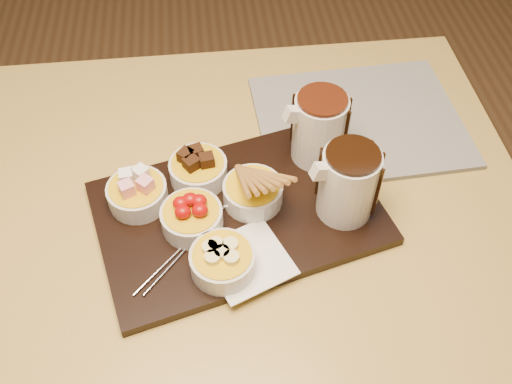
{
  "coord_description": "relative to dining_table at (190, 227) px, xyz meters",
  "views": [
    {
      "loc": [
        0.05,
        -0.64,
        1.52
      ],
      "look_at": [
        0.12,
        -0.06,
        0.81
      ],
      "focal_mm": 40.0,
      "sensor_mm": 36.0,
      "label": 1
    }
  ],
  "objects": [
    {
      "name": "ground",
      "position": [
        0.0,
        0.0,
        -0.65
      ],
      "size": [
        5.0,
        5.0,
        0.0
      ],
      "primitive_type": "plane",
      "color": "brown",
      "rests_on": "ground"
    },
    {
      "name": "dining_table",
      "position": [
        0.0,
        0.0,
        0.0
      ],
      "size": [
        1.2,
        0.8,
        0.75
      ],
      "color": "#B59643",
      "rests_on": "ground"
    },
    {
      "name": "serving_board",
      "position": [
        0.09,
        -0.06,
        0.11
      ],
      "size": [
        0.52,
        0.41,
        0.02
      ],
      "primitive_type": "cube",
      "rotation": [
        0.0,
        0.0,
        0.25
      ],
      "color": "black",
      "rests_on": "dining_table"
    },
    {
      "name": "napkin",
      "position": [
        0.09,
        -0.16,
        0.12
      ],
      "size": [
        0.16,
        0.16,
        0.0
      ],
      "primitive_type": "cube",
      "rotation": [
        0.0,
        0.0,
        0.39
      ],
      "color": "white",
      "rests_on": "serving_board"
    },
    {
      "name": "bowl_marshmallows",
      "position": [
        -0.08,
        -0.02,
        0.14
      ],
      "size": [
        0.1,
        0.1,
        0.04
      ],
      "primitive_type": "cylinder",
      "color": "silver",
      "rests_on": "serving_board"
    },
    {
      "name": "bowl_cake",
      "position": [
        0.03,
        0.02,
        0.14
      ],
      "size": [
        0.1,
        0.1,
        0.04
      ],
      "primitive_type": "cylinder",
      "color": "silver",
      "rests_on": "serving_board"
    },
    {
      "name": "bowl_strawberries",
      "position": [
        0.01,
        -0.08,
        0.14
      ],
      "size": [
        0.1,
        0.1,
        0.04
      ],
      "primitive_type": "cylinder",
      "color": "silver",
      "rests_on": "serving_board"
    },
    {
      "name": "bowl_biscotti",
      "position": [
        0.12,
        -0.04,
        0.14
      ],
      "size": [
        0.1,
        0.1,
        0.04
      ],
      "primitive_type": "cylinder",
      "color": "silver",
      "rests_on": "serving_board"
    },
    {
      "name": "bowl_bananas",
      "position": [
        0.06,
        -0.17,
        0.14
      ],
      "size": [
        0.1,
        0.1,
        0.04
      ],
      "primitive_type": "cylinder",
      "color": "silver",
      "rests_on": "serving_board"
    },
    {
      "name": "pitcher_dark_chocolate",
      "position": [
        0.26,
        -0.08,
        0.18
      ],
      "size": [
        0.11,
        0.11,
        0.13
      ],
      "primitive_type": "cylinder",
      "rotation": [
        0.0,
        0.0,
        0.25
      ],
      "color": "silver",
      "rests_on": "serving_board"
    },
    {
      "name": "pitcher_milk_chocolate",
      "position": [
        0.24,
        0.05,
        0.18
      ],
      "size": [
        0.11,
        0.11,
        0.13
      ],
      "primitive_type": "cylinder",
      "rotation": [
        0.0,
        0.0,
        0.25
      ],
      "color": "silver",
      "rests_on": "serving_board"
    },
    {
      "name": "fondue_skewers",
      "position": [
        0.01,
        -0.11,
        0.12
      ],
      "size": [
        0.21,
        0.2,
        0.01
      ],
      "primitive_type": null,
      "rotation": [
        0.0,
        0.0,
        -0.76
      ],
      "color": "silver",
      "rests_on": "serving_board"
    },
    {
      "name": "newspaper",
      "position": [
        0.34,
        0.14,
        0.1
      ],
      "size": [
        0.4,
        0.33,
        0.01
      ],
      "primitive_type": "cube",
      "rotation": [
        0.0,
        0.0,
        0.05
      ],
      "color": "beige",
      "rests_on": "dining_table"
    }
  ]
}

